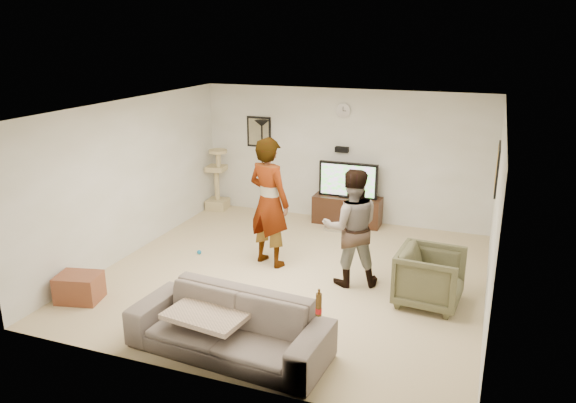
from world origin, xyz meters
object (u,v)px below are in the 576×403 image
(tv, at_px, (348,180))
(armchair, at_px, (430,277))
(cat_tree, at_px, (217,179))
(person_left, at_px, (269,202))
(beer_bottle, at_px, (319,305))
(person_right, at_px, (351,228))
(side_table, at_px, (79,287))
(sofa, at_px, (229,326))
(tv_stand, at_px, (347,210))
(floor_lamp, at_px, (262,168))

(tv, bearing_deg, armchair, -56.08)
(tv, xyz_separation_m, cat_tree, (-2.72, -0.05, -0.23))
(person_left, bearing_deg, beer_bottle, 142.11)
(person_right, bearing_deg, armchair, 146.13)
(cat_tree, bearing_deg, side_table, -88.25)
(beer_bottle, bearing_deg, person_left, 122.48)
(tv, bearing_deg, sofa, -91.56)
(cat_tree, bearing_deg, person_right, -35.57)
(tv_stand, relative_size, side_table, 2.26)
(tv_stand, xyz_separation_m, side_table, (-2.59, -4.30, -0.08))
(tv_stand, height_order, beer_bottle, beer_bottle)
(side_table, bearing_deg, sofa, -9.74)
(sofa, bearing_deg, cat_tree, 123.59)
(person_right, bearing_deg, sofa, 48.15)
(armchair, relative_size, side_table, 1.49)
(tv, relative_size, armchair, 1.32)
(floor_lamp, height_order, beer_bottle, floor_lamp)
(sofa, distance_m, beer_bottle, 1.15)
(cat_tree, distance_m, armchair, 5.30)
(floor_lamp, height_order, person_left, person_left)
(floor_lamp, distance_m, person_right, 3.45)
(tv_stand, distance_m, cat_tree, 2.74)
(cat_tree, height_order, sofa, cat_tree)
(cat_tree, xyz_separation_m, beer_bottle, (3.64, -4.68, 0.16))
(tv_stand, height_order, person_right, person_right)
(person_right, xyz_separation_m, armchair, (1.15, -0.25, -0.47))
(tv_stand, relative_size, floor_lamp, 0.68)
(person_left, relative_size, armchair, 2.39)
(cat_tree, height_order, side_table, cat_tree)
(cat_tree, xyz_separation_m, sofa, (2.59, -4.68, -0.29))
(tv, xyz_separation_m, person_right, (0.69, -2.49, -0.01))
(floor_lamp, bearing_deg, side_table, -101.52)
(cat_tree, xyz_separation_m, side_table, (0.13, -4.25, -0.44))
(floor_lamp, height_order, cat_tree, floor_lamp)
(sofa, height_order, beer_bottle, beer_bottle)
(cat_tree, relative_size, armchair, 1.49)
(tv, relative_size, sofa, 0.48)
(floor_lamp, relative_size, person_right, 1.10)
(person_right, relative_size, sofa, 0.74)
(tv_stand, relative_size, armchair, 1.51)
(floor_lamp, relative_size, cat_tree, 1.49)
(cat_tree, relative_size, sofa, 0.55)
(tv_stand, height_order, tv, tv)
(armchair, bearing_deg, cat_tree, 64.09)
(side_table, bearing_deg, cat_tree, 91.75)
(cat_tree, relative_size, side_table, 2.23)
(person_left, relative_size, side_table, 3.58)
(tv, distance_m, armchair, 3.33)
(tv, height_order, armchair, tv)
(tv_stand, distance_m, tv, 0.59)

